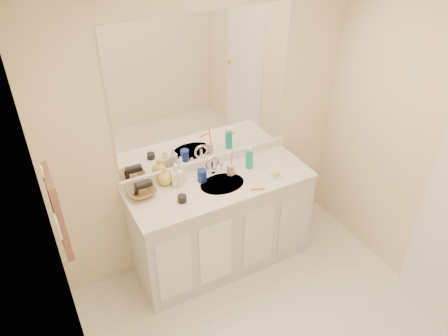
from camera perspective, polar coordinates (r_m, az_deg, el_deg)
The scene contains 26 objects.
ceiling at distance 2.06m, azimuth 13.52°, elevation 17.82°, with size 2.60×2.60×0.02m, color white.
wall_back at distance 3.55m, azimuth -2.48°, elevation 4.62°, with size 2.60×0.02×2.40m, color #F7E7C1.
wall_left at distance 2.30m, azimuth -18.33°, elevation -17.86°, with size 0.02×2.60×2.40m, color #F7E7C1.
vanity_cabinet at distance 3.80m, azimuth -0.36°, elevation -7.43°, with size 1.50×0.55×0.85m, color silver.
countertop at distance 3.52m, azimuth -0.38°, elevation -2.08°, with size 1.52×0.57×0.03m, color silver.
backsplash at distance 3.68m, azimuth -2.27°, elevation 0.73°, with size 1.52×0.03×0.08m, color white.
sink_basin at distance 3.51m, azimuth -0.23°, elevation -2.21°, with size 0.37×0.37×0.02m, color silver.
faucet at distance 3.60m, azimuth -1.57°, elevation 0.15°, with size 0.02×0.02×0.11m, color silver.
mirror at distance 3.38m, azimuth -2.59°, elevation 9.89°, with size 1.48×0.01×1.20m, color white.
blue_mug at distance 3.51m, azimuth -2.89°, elevation -0.99°, with size 0.07×0.07×0.10m, color navy.
tan_cup at distance 3.58m, azimuth 0.87°, elevation -0.19°, with size 0.07×0.07×0.09m, color tan.
toothbrush at distance 3.53m, azimuth 1.03°, elevation 1.26°, with size 0.01×0.01×0.19m, color #F23FB4.
mouthwash_bottle at distance 3.65m, azimuth 3.34°, elevation 1.11°, with size 0.06×0.06×0.15m, color #0DA394.
soap_dish at distance 3.60m, azimuth 6.73°, elevation -1.01°, with size 0.10×0.08×0.01m, color silver.
green_soap at distance 3.59m, azimuth 6.75°, elevation -0.77°, with size 0.07×0.05×0.02m, color #B0DC35.
orange_comb at distance 3.44m, azimuth 4.41°, elevation -2.80°, with size 0.11×0.02×0.00m, color #DA4816.
dark_jar at distance 3.32m, azimuth -5.49°, elevation -4.00°, with size 0.07×0.07×0.05m, color black.
extra_white_bottle at distance 3.45m, azimuth -5.69°, elevation -1.44°, with size 0.04×0.04×0.14m, color white.
soap_bottle_white at distance 3.50m, azimuth -5.60°, elevation -0.12°, with size 0.08×0.08×0.21m, color white.
soap_bottle_cream at distance 3.46m, azimuth -6.29°, elevation -0.80°, with size 0.08×0.09×0.19m, color #FAF9CC.
soap_bottle_yellow at distance 3.49m, azimuth -7.71°, elevation -0.98°, with size 0.12×0.12×0.15m, color #EBD35B.
wicker_basket at distance 3.43m, azimuth -10.68°, elevation -3.09°, with size 0.22×0.22×0.05m, color olive.
hair_dryer at distance 3.39m, azimuth -10.48°, elevation -2.14°, with size 0.06×0.06×0.13m, color black.
towel_ring at distance 2.66m, azimuth -22.67°, elevation -0.49°, with size 0.11×0.11×0.01m, color silver.
hand_towel at distance 2.83m, azimuth -20.96°, elevation -5.38°, with size 0.04×0.32×0.55m, color brown.
switch_plate at distance 2.64m, azimuth -20.86°, elevation -7.16°, with size 0.01×0.09×0.13m, color white.
Camera 1 is at (-1.31, -1.49, 2.95)m, focal length 35.00 mm.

